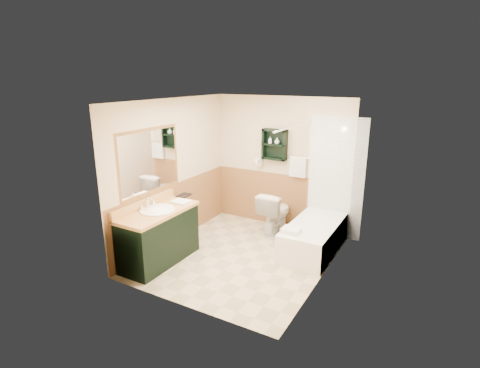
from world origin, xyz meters
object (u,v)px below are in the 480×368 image
object	(u,v)px
soap_bottle_b	(277,142)
vanity	(159,236)
bathtub	(314,237)
wall_shelf	(274,145)
toilet	(275,213)
vanity_book	(179,188)
hair_dryer	(260,162)
soap_bottle_a	(270,142)

from	to	relation	value
soap_bottle_b	vanity	bearing A→B (deg)	-113.78
bathtub	vanity	bearing A→B (deg)	-141.99
wall_shelf	vanity	distance (m)	2.60
wall_shelf	soap_bottle_b	world-z (taller)	wall_shelf
wall_shelf	soap_bottle_b	bearing A→B (deg)	-5.43
toilet	soap_bottle_b	world-z (taller)	soap_bottle_b
toilet	wall_shelf	bearing A→B (deg)	-57.52
toilet	vanity_book	xyz separation A→B (m)	(-1.23, -1.13, 0.57)
hair_dryer	vanity_book	world-z (taller)	hair_dryer
vanity	bathtub	size ratio (longest dim) A/B	0.87
bathtub	toilet	xyz separation A→B (m)	(-0.85, 0.37, 0.14)
wall_shelf	toilet	size ratio (longest dim) A/B	0.71
toilet	soap_bottle_a	world-z (taller)	soap_bottle_a
vanity_book	soap_bottle_b	world-z (taller)	soap_bottle_b
bathtub	soap_bottle_a	xyz separation A→B (m)	(-1.11, 0.65, 1.36)
toilet	soap_bottle_b	size ratio (longest dim) A/B	6.74
toilet	bathtub	bearing A→B (deg)	158.03
vanity	soap_bottle_a	distance (m)	2.58
soap_bottle_a	vanity_book	bearing A→B (deg)	-124.60
bathtub	wall_shelf	bearing A→B (deg)	147.42
wall_shelf	soap_bottle_a	bearing A→B (deg)	-176.62
soap_bottle_a	soap_bottle_b	bearing A→B (deg)	0.00
soap_bottle_b	soap_bottle_a	bearing A→B (deg)	180.00
hair_dryer	bathtub	size ratio (longest dim) A/B	0.16
bathtub	vanity_book	world-z (taller)	vanity_book
wall_shelf	soap_bottle_a	distance (m)	0.10
hair_dryer	soap_bottle_a	world-z (taller)	soap_bottle_a
soap_bottle_a	toilet	bearing A→B (deg)	-47.57
vanity_book	soap_bottle_a	distance (m)	1.84
vanity	vanity_book	distance (m)	0.92
soap_bottle_b	bathtub	bearing A→B (deg)	-33.76
wall_shelf	bathtub	distance (m)	1.79
hair_dryer	soap_bottle_a	bearing A→B (deg)	-7.93
soap_bottle_b	wall_shelf	bearing A→B (deg)	174.57
wall_shelf	soap_bottle_a	world-z (taller)	wall_shelf
vanity	soap_bottle_b	xyz separation A→B (m)	(0.95, 2.15, 1.20)
bathtub	soap_bottle_b	world-z (taller)	soap_bottle_b
vanity_book	soap_bottle_a	world-z (taller)	soap_bottle_a
hair_dryer	soap_bottle_b	xyz separation A→B (m)	(0.35, -0.03, 0.41)
wall_shelf	vanity_book	bearing A→B (deg)	-126.76
vanity_book	wall_shelf	bearing A→B (deg)	49.53
bathtub	vanity_book	xyz separation A→B (m)	(-2.08, -0.76, 0.71)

